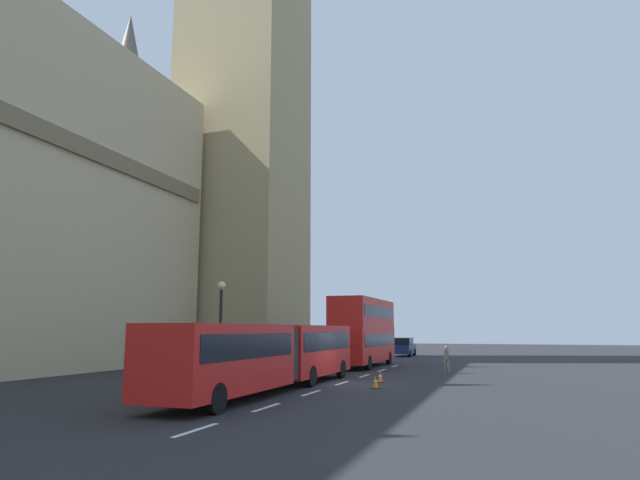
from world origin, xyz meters
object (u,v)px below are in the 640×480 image
(articulated_bus, at_px, (272,351))
(traffic_cone_west, at_px, (375,382))
(street_lamp, at_px, (220,323))
(pedestrian_near_cones, at_px, (447,359))
(sedan_lead, at_px, (404,347))
(double_decker_bus, at_px, (364,329))
(traffic_cone_middle, at_px, (380,377))

(articulated_bus, xyz_separation_m, traffic_cone_west, (2.44, -4.17, -1.46))
(street_lamp, height_order, pedestrian_near_cones, street_lamp)
(sedan_lead, distance_m, pedestrian_near_cones, 22.26)
(sedan_lead, xyz_separation_m, traffic_cone_west, (-31.05, -4.30, -0.63))
(double_decker_bus, height_order, traffic_cone_west, double_decker_bus)
(articulated_bus, xyz_separation_m, double_decker_bus, (16.65, 0.00, 0.96))
(double_decker_bus, xyz_separation_m, sedan_lead, (16.84, 0.12, -1.80))
(traffic_cone_middle, height_order, pedestrian_near_cones, pedestrian_near_cones)
(sedan_lead, height_order, traffic_cone_middle, sedan_lead)
(pedestrian_near_cones, bearing_deg, street_lamp, 129.24)
(double_decker_bus, relative_size, street_lamp, 1.96)
(articulated_bus, xyz_separation_m, traffic_cone_middle, (5.27, -3.76, -1.46))
(sedan_lead, height_order, traffic_cone_west, sedan_lead)
(sedan_lead, height_order, pedestrian_near_cones, sedan_lead)
(sedan_lead, relative_size, traffic_cone_middle, 7.59)
(street_lamp, bearing_deg, traffic_cone_middle, -76.60)
(double_decker_bus, distance_m, traffic_cone_middle, 12.23)
(double_decker_bus, xyz_separation_m, pedestrian_near_cones, (-4.44, -6.40, -1.80))
(traffic_cone_middle, relative_size, street_lamp, 0.11)
(articulated_bus, distance_m, street_lamp, 5.74)
(traffic_cone_middle, xyz_separation_m, street_lamp, (-1.97, 8.27, 2.77))
(articulated_bus, distance_m, double_decker_bus, 16.68)
(articulated_bus, height_order, pedestrian_near_cones, articulated_bus)
(traffic_cone_west, height_order, street_lamp, street_lamp)
(traffic_cone_west, bearing_deg, double_decker_bus, 16.38)
(articulated_bus, relative_size, sedan_lead, 3.87)
(double_decker_bus, xyz_separation_m, street_lamp, (-13.35, 4.50, 0.35))
(articulated_bus, bearing_deg, street_lamp, 53.80)
(street_lamp, bearing_deg, traffic_cone_west, -95.67)
(traffic_cone_west, distance_m, traffic_cone_middle, 2.86)
(double_decker_bus, distance_m, pedestrian_near_cones, 8.00)
(traffic_cone_west, bearing_deg, traffic_cone_middle, 8.23)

